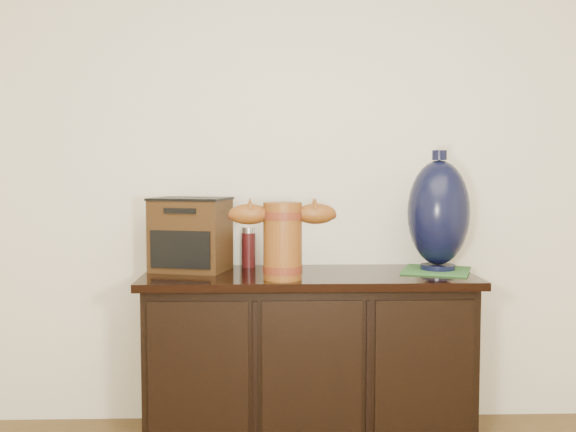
{
  "coord_description": "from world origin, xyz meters",
  "views": [
    {
      "loc": [
        -0.18,
        -0.74,
        1.22
      ],
      "look_at": [
        -0.09,
        2.18,
        1.01
      ],
      "focal_mm": 42.0,
      "sensor_mm": 36.0,
      "label": 1
    }
  ],
  "objects_px": {
    "sideboard": "(308,355)",
    "tv_radio": "(191,234)",
    "terracotta_vessel": "(283,236)",
    "lamp_base": "(439,213)",
    "spray_can": "(249,247)"
  },
  "relations": [
    {
      "from": "sideboard",
      "to": "spray_can",
      "type": "height_order",
      "value": "spray_can"
    },
    {
      "from": "terracotta_vessel",
      "to": "lamp_base",
      "type": "relative_size",
      "value": 0.85
    },
    {
      "from": "tv_radio",
      "to": "lamp_base",
      "type": "xyz_separation_m",
      "value": [
        1.12,
        -0.06,
        0.1
      ]
    },
    {
      "from": "terracotta_vessel",
      "to": "tv_radio",
      "type": "bearing_deg",
      "value": 143.41
    },
    {
      "from": "lamp_base",
      "to": "spray_can",
      "type": "bearing_deg",
      "value": 169.54
    },
    {
      "from": "tv_radio",
      "to": "lamp_base",
      "type": "height_order",
      "value": "lamp_base"
    },
    {
      "from": "terracotta_vessel",
      "to": "lamp_base",
      "type": "bearing_deg",
      "value": 12.01
    },
    {
      "from": "spray_can",
      "to": "tv_radio",
      "type": "bearing_deg",
      "value": -159.79
    },
    {
      "from": "sideboard",
      "to": "tv_radio",
      "type": "relative_size",
      "value": 3.75
    },
    {
      "from": "terracotta_vessel",
      "to": "spray_can",
      "type": "height_order",
      "value": "terracotta_vessel"
    },
    {
      "from": "sideboard",
      "to": "spray_can",
      "type": "relative_size",
      "value": 7.7
    },
    {
      "from": "terracotta_vessel",
      "to": "tv_radio",
      "type": "relative_size",
      "value": 1.18
    },
    {
      "from": "terracotta_vessel",
      "to": "lamp_base",
      "type": "xyz_separation_m",
      "value": [
        0.71,
        0.2,
        0.08
      ]
    },
    {
      "from": "lamp_base",
      "to": "spray_can",
      "type": "relative_size",
      "value": 2.84
    },
    {
      "from": "sideboard",
      "to": "terracotta_vessel",
      "type": "xyz_separation_m",
      "value": [
        -0.12,
        -0.16,
        0.55
      ]
    }
  ]
}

